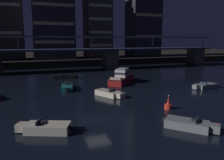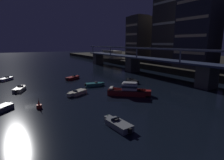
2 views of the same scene
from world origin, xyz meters
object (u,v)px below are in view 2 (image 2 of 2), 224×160
object	(u,v)px
speedboat_mid_left	(118,124)
speedboat_far_right	(77,93)
tower_west_tall	(171,13)
tower_central	(198,27)
waterfront_pavilion	(112,54)
speedboat_far_center	(94,84)
channel_buoy	(39,105)
river_bridge	(162,65)
cabin_cruiser_near_left	(128,90)
tower_west_low	(139,39)
speedboat_near_right	(6,79)
speedboat_near_center	(73,78)
speedboat_mid_right	(20,89)
speedboat_mid_center	(132,81)

from	to	relation	value
speedboat_mid_left	speedboat_far_right	xyz separation A→B (m)	(-17.58, 0.68, 0.00)
tower_west_tall	tower_central	bearing A→B (deg)	-15.68
waterfront_pavilion	speedboat_far_center	bearing A→B (deg)	-34.79
channel_buoy	tower_central	bearing A→B (deg)	98.54
river_bridge	tower_west_tall	world-z (taller)	tower_west_tall
river_bridge	speedboat_mid_left	bearing A→B (deg)	-54.08
cabin_cruiser_near_left	river_bridge	bearing A→B (deg)	117.01
tower_west_low	speedboat_mid_left	size ratio (longest dim) A/B	4.23
speedboat_near_right	tower_west_tall	bearing A→B (deg)	84.82
tower_west_low	speedboat_near_right	distance (m)	61.64
speedboat_far_right	channel_buoy	bearing A→B (deg)	-61.35
speedboat_mid_left	tower_central	bearing A→B (deg)	114.72
tower_central	speedboat_far_right	xyz separation A→B (m)	(3.36, -44.81, -15.86)
river_bridge	tower_west_low	bearing A→B (deg)	152.77
speedboat_far_right	channel_buoy	distance (m)	9.70
speedboat_near_center	speedboat_mid_right	xyz separation A→B (m)	(7.05, -15.10, 0.00)
speedboat_mid_left	speedboat_mid_center	size ratio (longest dim) A/B	1.00
tower_west_tall	waterfront_pavilion	distance (m)	41.59
speedboat_near_center	speedboat_far_right	bearing A→B (deg)	-15.11
river_bridge	channel_buoy	world-z (taller)	river_bridge
river_bridge	speedboat_near_center	distance (m)	28.29
speedboat_mid_right	speedboat_mid_center	bearing A→B (deg)	78.04
speedboat_far_center	speedboat_far_right	distance (m)	8.38
speedboat_near_center	channel_buoy	distance (m)	25.14
speedboat_near_center	channel_buoy	size ratio (longest dim) A/B	2.77
speedboat_near_center	speedboat_far_right	distance (m)	17.44
waterfront_pavilion	speedboat_mid_center	world-z (taller)	waterfront_pavilion
speedboat_mid_right	channel_buoy	bearing A→B (deg)	8.04
river_bridge	tower_central	xyz separation A→B (m)	(1.02, 15.17, 11.97)
river_bridge	speedboat_near_right	distance (m)	47.75
speedboat_far_right	waterfront_pavilion	bearing A→B (deg)	143.24
speedboat_mid_center	speedboat_near_center	bearing A→B (deg)	-134.75
speedboat_near_center	channel_buoy	world-z (taller)	channel_buoy
tower_west_low	tower_west_tall	distance (m)	19.94
cabin_cruiser_near_left	speedboat_mid_left	size ratio (longest dim) A/B	1.58
speedboat_mid_right	speedboat_far_center	size ratio (longest dim) A/B	0.97
channel_buoy	tower_west_low	bearing A→B (deg)	126.84
speedboat_mid_right	channel_buoy	size ratio (longest dim) A/B	2.87
river_bridge	speedboat_mid_center	distance (m)	12.58
tower_west_tall	tower_west_low	bearing A→B (deg)	-168.99
speedboat_near_center	speedboat_mid_right	world-z (taller)	same
tower_central	channel_buoy	xyz separation A→B (m)	(8.01, -53.32, -15.80)
speedboat_near_center	speedboat_mid_left	world-z (taller)	same
river_bridge	cabin_cruiser_near_left	size ratio (longest dim) A/B	11.73
river_bridge	speedboat_far_right	world-z (taller)	river_bridge
waterfront_pavilion	speedboat_near_right	distance (m)	62.91
speedboat_far_center	channel_buoy	distance (m)	18.01
tower_central	speedboat_mid_right	bearing A→B (deg)	-96.63
tower_west_tall	speedboat_far_center	bearing A→B (deg)	-71.74
cabin_cruiser_near_left	channel_buoy	bearing A→B (deg)	-94.29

